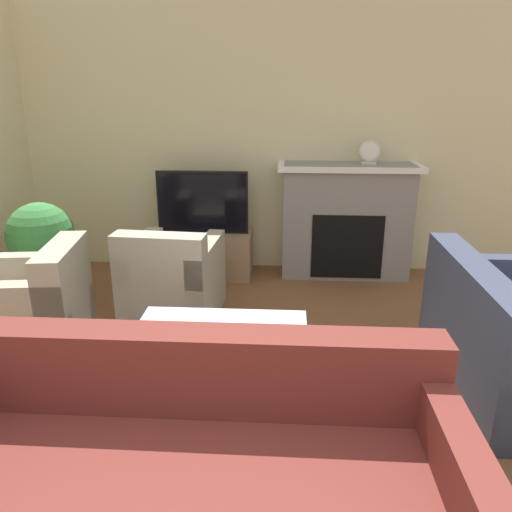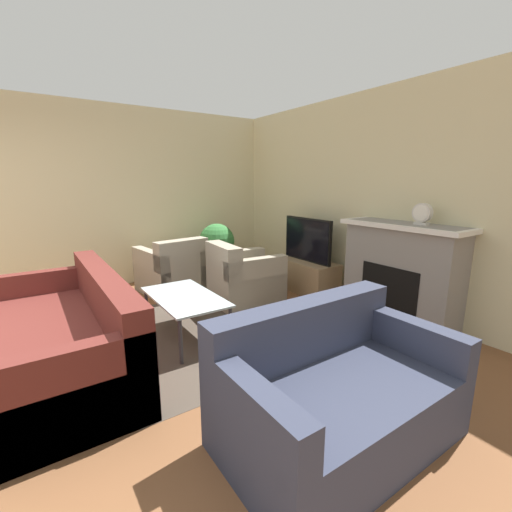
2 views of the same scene
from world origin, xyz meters
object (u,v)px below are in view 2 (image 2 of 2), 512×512
tv (307,240)px  couch_sectional (66,338)px  armchair_accent (243,281)px  couch_loveseat (335,394)px  coffee_table (185,300)px  armchair_by_window (172,273)px  potted_plant (217,244)px  mantel_clock (422,214)px

tv → couch_sectional: (0.46, -3.18, -0.49)m
armchair_accent → tv: bearing=-91.0°
couch_loveseat → armchair_accent: same height
couch_loveseat → coffee_table: couch_loveseat is taller
couch_sectional → armchair_by_window: 2.13m
tv → potted_plant: (-1.30, -0.79, -0.19)m
mantel_clock → potted_plant: bearing=-162.9°
couch_loveseat → armchair_by_window: size_ratio=1.49×
couch_sectional → mantel_clock: bearing=70.4°
couch_loveseat → potted_plant: 3.79m
couch_sectional → armchair_accent: (-0.55, 2.15, 0.02)m
armchair_by_window → potted_plant: bearing=-171.4°
armchair_accent → potted_plant: potted_plant is taller
coffee_table → armchair_by_window: bearing=164.3°
couch_sectional → mantel_clock: mantel_clock is taller
coffee_table → mantel_clock: bearing=61.8°
armchair_by_window → mantel_clock: 3.35m
couch_loveseat → coffee_table: size_ratio=1.39×
tv → coffee_table: bearing=-77.9°
potted_plant → couch_loveseat: bearing=-16.6°
armchair_by_window → armchair_accent: same height
tv → mantel_clock: (1.63, 0.11, 0.50)m
couch_loveseat → mantel_clock: bearing=19.2°
mantel_clock → couch_sectional: bearing=-109.6°
tv → couch_sectional: 3.25m
tv → potted_plant: size_ratio=0.98×
potted_plant → mantel_clock: mantel_clock is taller
couch_sectional → mantel_clock: (1.17, 3.29, 0.98)m
armchair_by_window → mantel_clock: mantel_clock is taller
coffee_table → armchair_accent: bearing=117.2°
couch_sectional → couch_loveseat: same height
armchair_accent → mantel_clock: size_ratio=3.95×
couch_loveseat → armchair_by_window: same height
couch_loveseat → couch_sectional: bearing=125.1°
tv → mantel_clock: bearing=3.8°
potted_plant → mantel_clock: (2.93, 0.90, 0.69)m
tv → armchair_accent: (-0.09, -1.04, -0.47)m
coffee_table → potted_plant: bearing=143.4°
couch_loveseat → armchair_accent: (-2.41, 0.84, 0.01)m
tv → couch_loveseat: size_ratio=0.62×
tv → couch_loveseat: bearing=-39.0°
couch_loveseat → potted_plant: (-3.62, 1.08, 0.29)m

